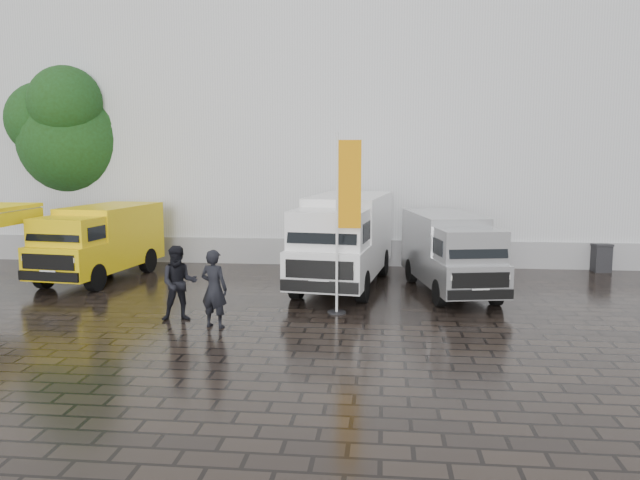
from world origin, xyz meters
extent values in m
plane|color=black|center=(0.00, 0.00, 0.00)|extent=(120.00, 120.00, 0.00)
cube|color=silver|center=(2.00, 16.00, 6.00)|extent=(44.00, 16.00, 12.00)
cube|color=gray|center=(2.00, 7.95, 0.50)|extent=(44.00, 0.15, 1.00)
cylinder|color=silver|center=(-10.29, 3.49, 1.26)|extent=(0.10, 0.10, 2.51)
cylinder|color=black|center=(-0.30, 0.57, 0.02)|extent=(0.50, 0.50, 0.04)
cylinder|color=white|center=(-0.30, 0.57, 2.40)|extent=(0.07, 0.07, 4.79)
cube|color=orange|center=(0.03, 0.57, 3.45)|extent=(0.60, 0.03, 2.30)
cylinder|color=black|center=(-11.69, 8.81, 2.01)|extent=(0.56, 0.56, 4.01)
sphere|color=#193811|center=(-11.69, 8.81, 4.82)|extent=(4.42, 4.42, 4.42)
sphere|color=#193811|center=(-12.29, 9.71, 6.62)|extent=(2.61, 2.61, 2.61)
cube|color=black|center=(8.82, 7.55, 0.51)|extent=(0.65, 0.65, 1.02)
imported|color=black|center=(-3.18, -1.14, 0.97)|extent=(0.81, 0.65, 1.94)
imported|color=black|center=(-4.25, -0.58, 0.97)|extent=(1.11, 0.98, 1.93)
camera|label=1|loc=(0.95, -15.73, 4.20)|focal=35.00mm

